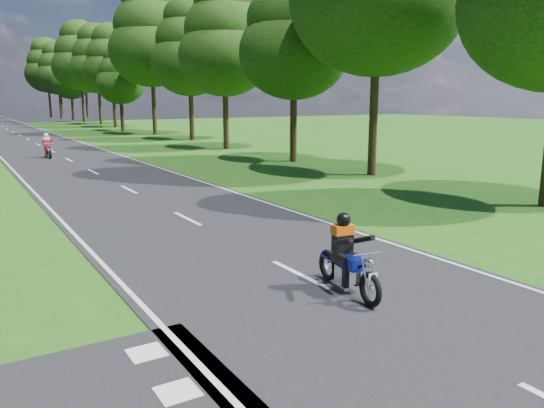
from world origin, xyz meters
TOP-DOWN VIEW (x-y plane):
  - ground at (0.00, 0.00)m, footprint 160.00×160.00m
  - main_road at (0.00, 50.00)m, footprint 7.00×140.00m
  - road_markings at (-0.14, 48.13)m, footprint 7.40×140.00m
  - treeline at (1.43, 60.06)m, footprint 40.00×115.35m
  - rider_near_blue at (0.20, 0.69)m, footprint 0.84×1.86m
  - rider_far_red at (-0.85, 27.80)m, footprint 0.61×1.79m

SIDE VIEW (x-z plane):
  - ground at x=0.00m, z-range 0.00..0.00m
  - main_road at x=0.00m, z-range 0.00..0.02m
  - road_markings at x=-0.14m, z-range 0.02..0.03m
  - rider_far_red at x=-0.85m, z-range 0.02..1.51m
  - rider_near_blue at x=0.20m, z-range 0.02..1.52m
  - treeline at x=1.43m, z-range 0.86..15.65m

